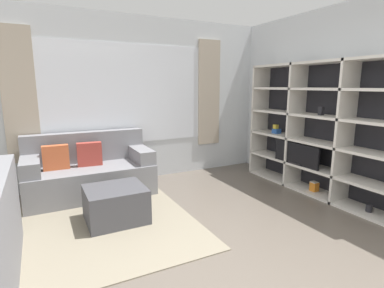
{
  "coord_description": "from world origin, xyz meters",
  "views": [
    {
      "loc": [
        -1.32,
        -1.52,
        1.59
      ],
      "look_at": [
        0.41,
        1.84,
        0.85
      ],
      "focal_mm": 28.0,
      "sensor_mm": 36.0,
      "label": 1
    }
  ],
  "objects": [
    {
      "name": "shelving_unit",
      "position": [
        2.32,
        1.47,
        0.95
      ],
      "size": [
        0.39,
        2.62,
        1.93
      ],
      "color": "#232328",
      "rests_on": "ground_plane"
    },
    {
      "name": "couch_main",
      "position": [
        -0.73,
        2.92,
        0.33
      ],
      "size": [
        1.75,
        0.84,
        0.9
      ],
      "color": "gray",
      "rests_on": "ground_plane"
    },
    {
      "name": "ottoman",
      "position": [
        -0.6,
        1.86,
        0.21
      ],
      "size": [
        0.68,
        0.62,
        0.42
      ],
      "color": "#47474C",
      "rests_on": "ground_plane"
    },
    {
      "name": "wall_right",
      "position": [
        2.51,
        1.67,
        1.35
      ],
      "size": [
        0.07,
        4.55,
        2.7
      ],
      "primitive_type": "cube",
      "color": "silver",
      "rests_on": "ground_plane"
    },
    {
      "name": "wall_back",
      "position": [
        0.0,
        3.38,
        1.36
      ],
      "size": [
        6.15,
        0.11,
        2.7
      ],
      "color": "silver",
      "rests_on": "ground_plane"
    },
    {
      "name": "area_rug",
      "position": [
        -1.16,
        1.75,
        0.01
      ],
      "size": [
        2.82,
        2.13,
        0.01
      ],
      "primitive_type": "cube",
      "color": "gray",
      "rests_on": "ground_plane"
    }
  ]
}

